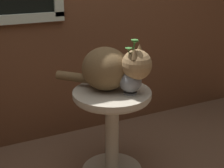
{
  "coord_description": "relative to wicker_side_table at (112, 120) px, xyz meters",
  "views": [
    {
      "loc": [
        -0.64,
        -1.65,
        1.43
      ],
      "look_at": [
        0.24,
        0.17,
        0.68
      ],
      "focal_mm": 52.8,
      "sensor_mm": 36.0,
      "label": 1
    }
  ],
  "objects": [
    {
      "name": "cat",
      "position": [
        0.0,
        0.02,
        0.36
      ],
      "size": [
        0.51,
        0.53,
        0.32
      ],
      "color": "brown",
      "rests_on": "wicker_side_table"
    },
    {
      "name": "wicker_side_table",
      "position": [
        0.0,
        0.0,
        0.0
      ],
      "size": [
        0.52,
        0.52,
        0.63
      ],
      "color": "#B2A893",
      "rests_on": "ground_plane"
    },
    {
      "name": "pewter_vase_with_ivy",
      "position": [
        0.09,
        -0.09,
        0.31
      ],
      "size": [
        0.15,
        0.15,
        0.36
      ],
      "color": "slate",
      "rests_on": "wicker_side_table"
    }
  ]
}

